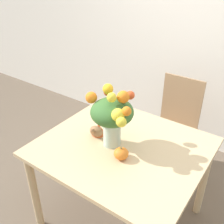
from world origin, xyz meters
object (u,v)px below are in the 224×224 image
(pumpkin, at_px, (121,153))
(turkey_figurine, at_px, (98,130))
(flower_vase, at_px, (112,115))
(dining_chair_near_window, at_px, (174,125))

(pumpkin, distance_m, turkey_figurine, 0.31)
(turkey_figurine, bearing_deg, pumpkin, -22.53)
(flower_vase, bearing_deg, pumpkin, -33.75)
(dining_chair_near_window, bearing_deg, turkey_figurine, -107.13)
(flower_vase, height_order, dining_chair_near_window, flower_vase)
(pumpkin, bearing_deg, turkey_figurine, 157.47)
(flower_vase, xyz_separation_m, dining_chair_near_window, (0.11, 0.90, -0.52))
(flower_vase, distance_m, turkey_figurine, 0.25)
(pumpkin, bearing_deg, flower_vase, 146.25)
(turkey_figurine, relative_size, dining_chair_near_window, 0.15)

